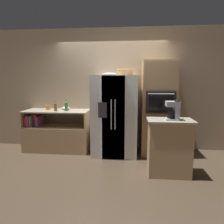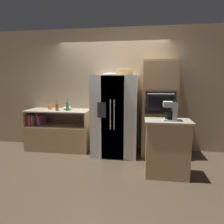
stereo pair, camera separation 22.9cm
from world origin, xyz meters
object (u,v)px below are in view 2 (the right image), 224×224
at_px(mug, 50,107).
at_px(mixing_bowl, 67,108).
at_px(wicker_basket, 125,72).
at_px(wall_oven, 159,109).
at_px(bottle_tall, 57,106).
at_px(refrigerator, 115,115).
at_px(bottle_short, 67,106).
at_px(fruit_bowl, 110,74).
at_px(coffee_maker, 171,110).

xyz_separation_m(mug, mixing_bowl, (0.43, 0.03, -0.02)).
bearing_deg(wicker_basket, wall_oven, -0.41).
height_order(wall_oven, bottle_tall, wall_oven).
distance_m(refrigerator, bottle_short, 1.11).
xyz_separation_m(refrigerator, wall_oven, (0.94, 0.08, 0.15)).
distance_m(fruit_bowl, coffee_maker, 1.66).
relative_size(wall_oven, bottle_short, 7.90).
xyz_separation_m(wall_oven, wicker_basket, (-0.73, 0.01, 0.78)).
xyz_separation_m(bottle_tall, coffee_maker, (2.38, -0.92, 0.09)).
relative_size(bottle_short, mug, 2.04).
height_order(bottle_tall, coffee_maker, coffee_maker).
height_order(mug, mixing_bowl, mug).
height_order(refrigerator, fruit_bowl, fruit_bowl).
bearing_deg(bottle_short, mixing_bowl, 112.33).
height_order(wicker_basket, bottle_short, wicker_basket).
xyz_separation_m(wall_oven, mixing_bowl, (-2.11, 0.12, -0.04)).
height_order(bottle_short, coffee_maker, coffee_maker).
xyz_separation_m(wicker_basket, fruit_bowl, (-0.33, -0.03, -0.04)).
bearing_deg(bottle_tall, refrigerator, 0.78).
distance_m(wicker_basket, coffee_maker, 1.48).
relative_size(wall_oven, wicker_basket, 5.74).
height_order(refrigerator, bottle_short, refrigerator).
distance_m(wicker_basket, bottle_short, 1.50).
relative_size(wall_oven, bottle_tall, 8.68).
height_order(mixing_bowl, coffee_maker, coffee_maker).
distance_m(wall_oven, fruit_bowl, 1.29).
height_order(bottle_short, mug, bottle_short).
distance_m(refrigerator, wicker_basket, 0.96).
height_order(mug, coffee_maker, coffee_maker).
distance_m(fruit_bowl, bottle_short, 1.20).
distance_m(refrigerator, wall_oven, 0.95).
height_order(refrigerator, mug, refrigerator).
height_order(wall_oven, wicker_basket, wall_oven).
height_order(wall_oven, mixing_bowl, wall_oven).
xyz_separation_m(refrigerator, wicker_basket, (0.21, 0.08, 0.93)).
distance_m(mug, coffee_maker, 2.88).
relative_size(bottle_tall, coffee_maker, 0.75).
xyz_separation_m(refrigerator, mug, (-1.60, 0.17, 0.13)).
xyz_separation_m(mug, coffee_maker, (2.65, -1.11, 0.14)).
xyz_separation_m(wicker_basket, bottle_short, (-1.30, -0.06, -0.74)).
height_order(wicker_basket, coffee_maker, wicker_basket).
bearing_deg(coffee_maker, mug, 157.30).
relative_size(wall_oven, fruit_bowl, 6.46).
xyz_separation_m(fruit_bowl, bottle_tall, (-1.21, -0.08, -0.71)).
xyz_separation_m(wall_oven, mug, (-2.53, 0.09, -0.02)).
bearing_deg(bottle_tall, bottle_short, 9.39).
relative_size(wall_oven, mug, 16.11).
bearing_deg(refrigerator, fruit_bowl, 154.50).
height_order(fruit_bowl, coffee_maker, fruit_bowl).
height_order(refrigerator, mixing_bowl, refrigerator).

